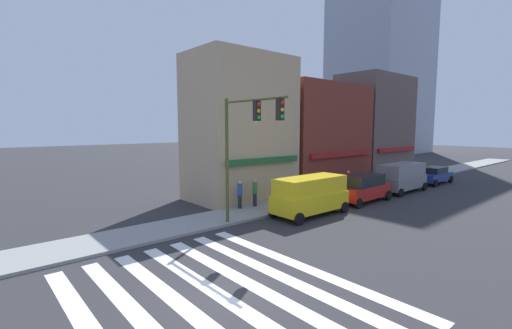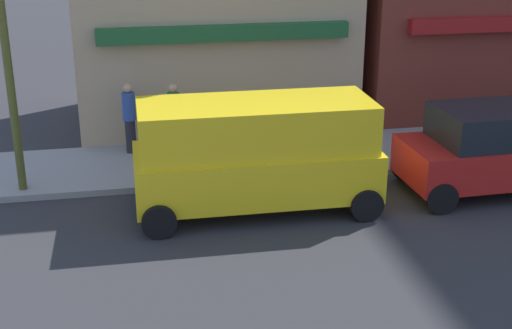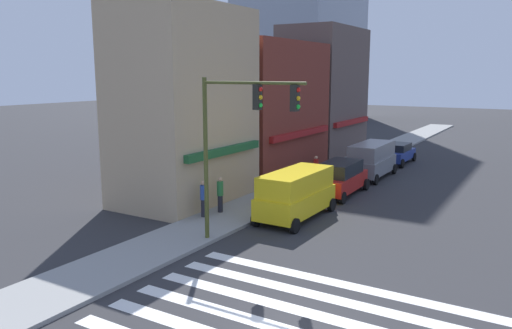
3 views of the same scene
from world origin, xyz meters
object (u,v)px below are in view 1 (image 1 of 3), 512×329
(traffic_signal, at_px, (245,136))
(pedestrian_green_top, at_px, (255,192))
(van_yellow, at_px, (310,194))
(sedan_blue, at_px, (433,175))
(suv_red, at_px, (363,188))
(van_grey, at_px, (401,176))
(pedestrian_red_jacket, at_px, (348,181))
(pedestrian_blue_shirt, at_px, (240,194))

(traffic_signal, relative_size, pedestrian_green_top, 3.84)
(van_yellow, bearing_deg, sedan_blue, 0.50)
(pedestrian_green_top, bearing_deg, suv_red, 7.58)
(traffic_signal, height_order, pedestrian_green_top, traffic_signal)
(van_grey, bearing_deg, pedestrian_green_top, 164.30)
(van_grey, bearing_deg, suv_red, 179.52)
(traffic_signal, bearing_deg, suv_red, -0.65)
(van_yellow, bearing_deg, traffic_signal, 179.09)
(pedestrian_red_jacket, height_order, pedestrian_blue_shirt, same)
(sedan_blue, relative_size, pedestrian_green_top, 2.50)
(suv_red, height_order, pedestrian_green_top, suv_red)
(suv_red, xyz_separation_m, van_grey, (5.74, -0.00, 0.25))
(traffic_signal, bearing_deg, van_yellow, -1.40)
(traffic_signal, relative_size, van_grey, 1.36)
(pedestrian_red_jacket, height_order, pedestrian_green_top, same)
(van_yellow, relative_size, sedan_blue, 1.14)
(traffic_signal, height_order, pedestrian_blue_shirt, traffic_signal)
(suv_red, relative_size, pedestrian_blue_shirt, 2.68)
(van_yellow, xyz_separation_m, pedestrian_blue_shirt, (-2.50, 3.70, -0.21))
(pedestrian_blue_shirt, xyz_separation_m, pedestrian_green_top, (1.09, -0.21, 0.00))
(van_grey, relative_size, pedestrian_blue_shirt, 2.83)
(suv_red, relative_size, van_grey, 0.95)
(van_yellow, bearing_deg, pedestrian_blue_shirt, 124.46)
(sedan_blue, relative_size, pedestrian_blue_shirt, 2.50)
(traffic_signal, distance_m, pedestrian_red_jacket, 12.73)
(suv_red, distance_m, pedestrian_red_jacket, 2.54)
(sedan_blue, bearing_deg, van_grey, -179.38)
(suv_red, bearing_deg, van_yellow, 178.36)
(van_grey, distance_m, pedestrian_red_jacket, 4.86)
(van_yellow, height_order, sedan_blue, van_yellow)
(suv_red, distance_m, pedestrian_blue_shirt, 8.98)
(suv_red, height_order, pedestrian_blue_shirt, suv_red)
(traffic_signal, bearing_deg, van_grey, -0.42)
(van_yellow, bearing_deg, pedestrian_red_jacket, 17.33)
(traffic_signal, distance_m, van_grey, 16.74)
(traffic_signal, bearing_deg, pedestrian_blue_shirt, 55.88)
(suv_red, bearing_deg, pedestrian_green_top, 152.13)
(pedestrian_red_jacket, bearing_deg, suv_red, -52.40)
(van_yellow, relative_size, suv_red, 1.06)
(traffic_signal, bearing_deg, pedestrian_green_top, 43.80)
(pedestrian_red_jacket, bearing_deg, traffic_signal, -100.03)
(pedestrian_red_jacket, distance_m, pedestrian_blue_shirt, 9.68)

